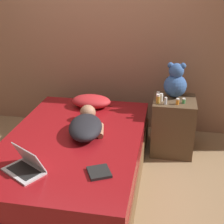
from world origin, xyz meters
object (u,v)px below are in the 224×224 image
at_px(bottle_green, 184,101).
at_px(bottle_clear, 166,101).
at_px(laptop, 26,166).
at_px(teddy_bear, 175,82).
at_px(bottle_white, 161,97).
at_px(bottle_pink, 158,95).
at_px(book, 99,172).
at_px(bottle_orange, 178,101).
at_px(bottle_amber, 158,99).
at_px(pillow, 91,101).
at_px(person_lying, 86,125).

relative_size(bottle_green, bottle_clear, 0.74).
xyz_separation_m(laptop, teddy_bear, (1.16, 1.45, 0.30)).
bearing_deg(bottle_white, bottle_pink, 110.94).
height_order(bottle_pink, book, bottle_pink).
relative_size(bottle_orange, bottle_amber, 0.67).
bearing_deg(bottle_amber, laptop, -128.95).
xyz_separation_m(laptop, bottle_clear, (1.07, 1.20, 0.17)).
relative_size(bottle_amber, book, 0.43).
bearing_deg(bottle_pink, laptop, -125.29).
height_order(pillow, bottle_orange, bottle_orange).
relative_size(bottle_pink, bottle_amber, 0.67).
bearing_deg(book, bottle_clear, 66.88).
relative_size(person_lying, bottle_pink, 10.52).
height_order(laptop, bottle_white, bottle_white).
bearing_deg(bottle_clear, pillow, 167.51).
bearing_deg(bottle_clear, person_lying, -149.02).
xyz_separation_m(person_lying, teddy_bear, (0.85, 0.71, 0.26)).
xyz_separation_m(teddy_bear, bottle_pink, (-0.18, -0.07, -0.14)).
distance_m(pillow, laptop, 1.40).
distance_m(bottle_green, bottle_orange, 0.08).
height_order(person_lying, bottle_amber, bottle_amber).
bearing_deg(teddy_bear, bottle_orange, -82.11).
bearing_deg(bottle_orange, laptop, -134.38).
height_order(teddy_bear, bottle_amber, teddy_bear).
height_order(bottle_green, bottle_clear, bottle_clear).
bearing_deg(pillow, laptop, -98.12).
bearing_deg(bottle_orange, book, -117.89).
distance_m(person_lying, teddy_bear, 1.14).
distance_m(bottle_amber, book, 1.23).
xyz_separation_m(bottle_white, bottle_amber, (-0.03, -0.07, 0.01)).
height_order(person_lying, teddy_bear, teddy_bear).
bearing_deg(bottle_orange, bottle_amber, -179.34).
height_order(bottle_green, book, bottle_green).
height_order(bottle_white, bottle_clear, bottle_white).
xyz_separation_m(person_lying, bottle_pink, (0.67, 0.64, 0.13)).
relative_size(pillow, bottle_green, 7.92).
height_order(teddy_bear, bottle_orange, teddy_bear).
bearing_deg(person_lying, bottle_clear, 20.37).
bearing_deg(book, bottle_amber, 70.82).
xyz_separation_m(person_lying, bottle_amber, (0.68, 0.47, 0.14)).
height_order(teddy_bear, book, teddy_bear).
bearing_deg(pillow, bottle_pink, -0.68).
bearing_deg(laptop, bottle_clear, 78.92).
bearing_deg(bottle_green, bottle_orange, -147.19).
xyz_separation_m(laptop, bottle_pink, (0.98, 1.38, 0.16)).
bearing_deg(bottle_white, bottle_clear, -59.29).
height_order(bottle_orange, bottle_amber, bottle_amber).
bearing_deg(person_lying, bottle_amber, 24.38).
distance_m(teddy_bear, book, 1.53).
bearing_deg(bottle_green, bottle_white, 174.17).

